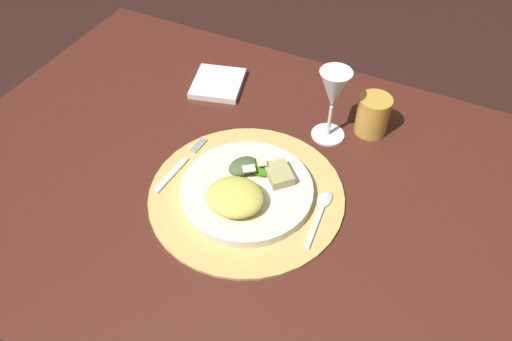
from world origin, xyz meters
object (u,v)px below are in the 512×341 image
dining_table (253,223)px  fork (179,166)px  spoon (321,208)px  amber_tumbler (373,115)px  wine_glass (333,93)px  dinner_plate (244,190)px  napkin (218,83)px

dining_table → fork: size_ratio=7.58×
dining_table → spoon: size_ratio=9.18×
amber_tumbler → dining_table: bearing=-121.1°
fork → wine_glass: wine_glass is taller
wine_glass → dinner_plate: bearing=-110.1°
fork → amber_tumbler: size_ratio=1.98×
dining_table → amber_tumbler: bearing=58.9°
dinner_plate → spoon: (0.14, 0.03, -0.01)m
dinner_plate → wine_glass: wine_glass is taller
spoon → amber_tumbler: size_ratio=1.63×
spoon → amber_tumbler: amber_tumbler is taller
dining_table → fork: 0.20m
dinner_plate → amber_tumbler: bearing=60.6°
spoon → napkin: bearing=145.0°
amber_tumbler → spoon: bearing=-93.1°
napkin → amber_tumbler: amber_tumbler is taller
napkin → amber_tumbler: (0.37, 0.01, 0.04)m
dining_table → napkin: 0.35m
dinner_plate → amber_tumbler: amber_tumbler is taller
fork → spoon: bearing=4.7°
dinner_plate → amber_tumbler: 0.32m
dining_table → dinner_plate: dinner_plate is taller
wine_glass → amber_tumbler: wine_glass is taller
napkin → fork: bearing=-76.9°
dinner_plate → fork: 0.15m
dinner_plate → fork: (-0.15, 0.00, -0.01)m
dining_table → amber_tumbler: amber_tumbler is taller
dinner_plate → spoon: size_ratio=1.80×
wine_glass → spoon: bearing=-72.8°
fork → napkin: (-0.06, 0.27, -0.00)m
napkin → wine_glass: bearing=-9.3°
fork → spoon: spoon is taller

